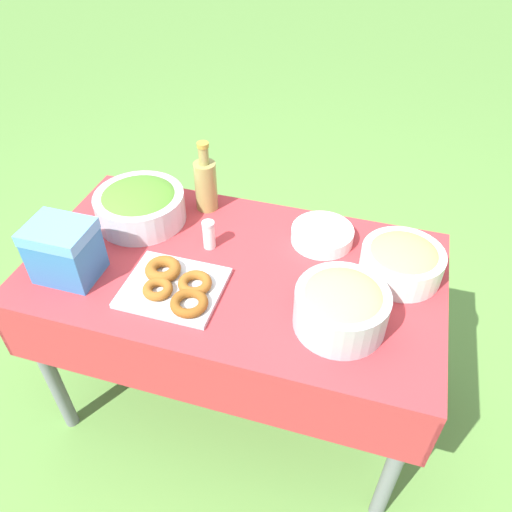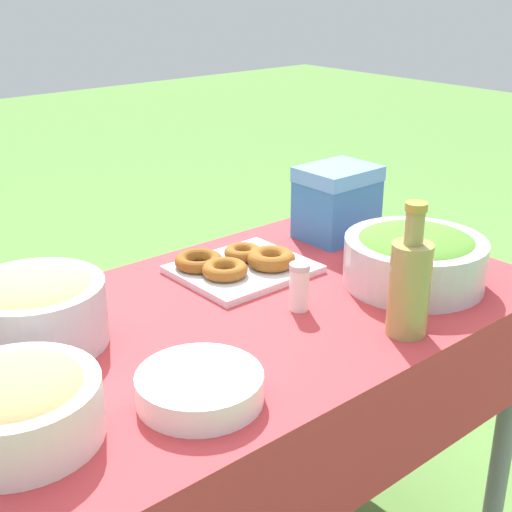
{
  "view_description": "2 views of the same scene",
  "coord_description": "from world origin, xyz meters",
  "px_view_note": "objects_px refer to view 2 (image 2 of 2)",
  "views": [
    {
      "loc": [
        0.4,
        -1.09,
        1.79
      ],
      "look_at": [
        0.07,
        -0.0,
        0.79
      ],
      "focal_mm": 35.0,
      "sensor_mm": 36.0,
      "label": 1
    },
    {
      "loc": [
        0.8,
        1.01,
        1.37
      ],
      "look_at": [
        -0.04,
        0.01,
        0.84
      ],
      "focal_mm": 50.0,
      "sensor_mm": 36.0,
      "label": 2
    }
  ],
  "objects_px": {
    "olive_oil_bottle": "(410,284)",
    "cooler_box": "(337,202)",
    "salad_bowl": "(415,256)",
    "donut_platter": "(240,265)",
    "plate_stack": "(200,387)",
    "pasta_bowl": "(35,307)",
    "bread_bowl": "(16,404)"
  },
  "relations": [
    {
      "from": "salad_bowl",
      "to": "pasta_bowl",
      "type": "bearing_deg",
      "value": -20.69
    },
    {
      "from": "olive_oil_bottle",
      "to": "salad_bowl",
      "type": "bearing_deg",
      "value": -145.16
    },
    {
      "from": "olive_oil_bottle",
      "to": "bread_bowl",
      "type": "bearing_deg",
      "value": -13.12
    },
    {
      "from": "plate_stack",
      "to": "olive_oil_bottle",
      "type": "relative_size",
      "value": 0.79
    },
    {
      "from": "salad_bowl",
      "to": "plate_stack",
      "type": "relative_size",
      "value": 1.49
    },
    {
      "from": "donut_platter",
      "to": "olive_oil_bottle",
      "type": "xyz_separation_m",
      "value": [
        -0.06,
        0.43,
        0.08
      ]
    },
    {
      "from": "pasta_bowl",
      "to": "plate_stack",
      "type": "height_order",
      "value": "pasta_bowl"
    },
    {
      "from": "salad_bowl",
      "to": "donut_platter",
      "type": "distance_m",
      "value": 0.39
    },
    {
      "from": "bread_bowl",
      "to": "salad_bowl",
      "type": "bearing_deg",
      "value": 178.23
    },
    {
      "from": "olive_oil_bottle",
      "to": "donut_platter",
      "type": "bearing_deg",
      "value": -82.06
    },
    {
      "from": "bread_bowl",
      "to": "plate_stack",
      "type": "bearing_deg",
      "value": 160.39
    },
    {
      "from": "bread_bowl",
      "to": "pasta_bowl",
      "type": "bearing_deg",
      "value": -119.84
    },
    {
      "from": "salad_bowl",
      "to": "cooler_box",
      "type": "bearing_deg",
      "value": -105.31
    },
    {
      "from": "salad_bowl",
      "to": "bread_bowl",
      "type": "bearing_deg",
      "value": -1.77
    },
    {
      "from": "pasta_bowl",
      "to": "cooler_box",
      "type": "relative_size",
      "value": 1.38
    },
    {
      "from": "pasta_bowl",
      "to": "cooler_box",
      "type": "distance_m",
      "value": 0.83
    },
    {
      "from": "salad_bowl",
      "to": "donut_platter",
      "type": "xyz_separation_m",
      "value": [
        0.25,
        -0.29,
        -0.05
      ]
    },
    {
      "from": "donut_platter",
      "to": "olive_oil_bottle",
      "type": "height_order",
      "value": "olive_oil_bottle"
    },
    {
      "from": "salad_bowl",
      "to": "pasta_bowl",
      "type": "height_order",
      "value": "pasta_bowl"
    },
    {
      "from": "salad_bowl",
      "to": "plate_stack",
      "type": "height_order",
      "value": "salad_bowl"
    },
    {
      "from": "donut_platter",
      "to": "cooler_box",
      "type": "relative_size",
      "value": 1.6
    },
    {
      "from": "pasta_bowl",
      "to": "plate_stack",
      "type": "distance_m",
      "value": 0.37
    },
    {
      "from": "olive_oil_bottle",
      "to": "cooler_box",
      "type": "xyz_separation_m",
      "value": [
        -0.28,
        -0.45,
        -0.01
      ]
    },
    {
      "from": "salad_bowl",
      "to": "donut_platter",
      "type": "bearing_deg",
      "value": -49.17
    },
    {
      "from": "donut_platter",
      "to": "olive_oil_bottle",
      "type": "bearing_deg",
      "value": 97.94
    },
    {
      "from": "donut_platter",
      "to": "bread_bowl",
      "type": "bearing_deg",
      "value": 22.65
    },
    {
      "from": "pasta_bowl",
      "to": "donut_platter",
      "type": "bearing_deg",
      "value": -178.6
    },
    {
      "from": "donut_platter",
      "to": "cooler_box",
      "type": "bearing_deg",
      "value": -176.0
    },
    {
      "from": "pasta_bowl",
      "to": "olive_oil_bottle",
      "type": "height_order",
      "value": "olive_oil_bottle"
    },
    {
      "from": "pasta_bowl",
      "to": "donut_platter",
      "type": "distance_m",
      "value": 0.49
    },
    {
      "from": "olive_oil_bottle",
      "to": "cooler_box",
      "type": "bearing_deg",
      "value": -121.83
    },
    {
      "from": "olive_oil_bottle",
      "to": "pasta_bowl",
      "type": "bearing_deg",
      "value": -37.06
    }
  ]
}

